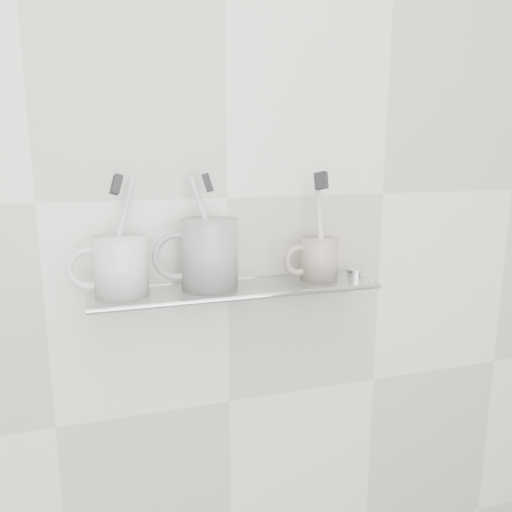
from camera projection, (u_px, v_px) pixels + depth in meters
name	position (u px, v px, depth m)	size (l,w,h in m)	color
wall_back	(227.00, 198.00, 0.90)	(2.50, 2.50, 0.00)	silver
shelf_glass	(237.00, 289.00, 0.87)	(0.50, 0.12, 0.01)	silver
shelf_rail	(246.00, 298.00, 0.82)	(0.01, 0.01, 0.50)	silver
bracket_left	(112.00, 298.00, 0.86)	(0.02, 0.02, 0.03)	silver
bracket_right	(334.00, 279.00, 0.98)	(0.02, 0.02, 0.03)	silver
mug_left	(121.00, 266.00, 0.81)	(0.09, 0.09, 0.10)	white
mug_left_handle	(89.00, 268.00, 0.80)	(0.07, 0.07, 0.01)	white
toothbrush_left	(119.00, 235.00, 0.80)	(0.01, 0.01, 0.19)	silver
bristles_left	(116.00, 184.00, 0.78)	(0.01, 0.02, 0.03)	#222327
mug_center	(209.00, 254.00, 0.85)	(0.10, 0.10, 0.12)	white
mug_center_handle	(177.00, 256.00, 0.83)	(0.08, 0.08, 0.01)	white
toothbrush_center	(209.00, 230.00, 0.84)	(0.01, 0.01, 0.19)	silver
bristles_center	(208.00, 183.00, 0.83)	(0.01, 0.02, 0.03)	#222327
mug_right	(319.00, 259.00, 0.91)	(0.07, 0.07, 0.08)	silver
mug_right_handle	(299.00, 260.00, 0.90)	(0.06, 0.06, 0.01)	silver
toothbrush_right	(320.00, 225.00, 0.90)	(0.01, 0.01, 0.19)	beige
bristles_right	(321.00, 181.00, 0.89)	(0.01, 0.02, 0.03)	#222327
chrome_cap	(356.00, 273.00, 0.94)	(0.03, 0.03, 0.01)	silver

